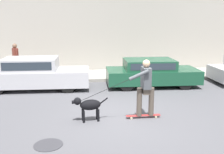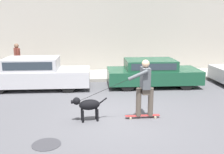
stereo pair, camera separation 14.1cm
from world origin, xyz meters
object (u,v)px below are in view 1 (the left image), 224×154
pedestrian_with_bag (16,59)px  dog (89,105)px  parked_car_0 (35,74)px  skateboarder (145,86)px  parked_car_1 (151,73)px

pedestrian_with_bag → dog: bearing=-87.1°
parked_car_0 → skateboarder: bearing=-43.5°
parked_car_1 → dog: size_ratio=3.84×
parked_car_1 → dog: 4.83m
parked_car_1 → skateboarder: size_ratio=1.63×
parked_car_0 → dog: size_ratio=4.28×
parked_car_0 → parked_car_1: parked_car_0 is taller
parked_car_0 → dog: bearing=-59.5°
dog → skateboarder: size_ratio=0.42×
parked_car_0 → parked_car_1: bearing=0.8°
parked_car_1 → skateboarder: 4.00m
parked_car_0 → pedestrian_with_bag: bearing=124.8°
parked_car_0 → pedestrian_with_bag: pedestrian_with_bag is taller
pedestrian_with_bag → parked_car_0: bearing=-84.1°
parked_car_1 → pedestrian_with_bag: (-6.26, 1.77, 0.46)m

